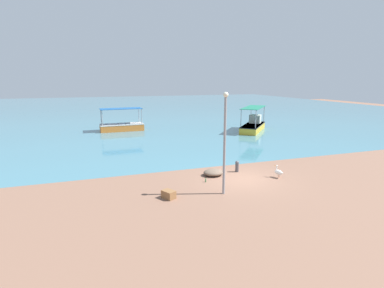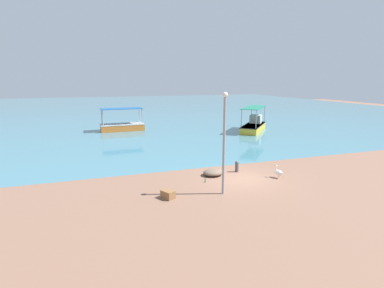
{
  "view_description": "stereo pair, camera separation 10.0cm",
  "coord_description": "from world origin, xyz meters",
  "px_view_note": "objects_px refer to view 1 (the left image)",
  "views": [
    {
      "loc": [
        -8.73,
        -15.93,
        6.14
      ],
      "look_at": [
        -1.26,
        5.94,
        1.1
      ],
      "focal_mm": 28.0,
      "sensor_mm": 36.0,
      "label": 1
    },
    {
      "loc": [
        -8.64,
        -15.96,
        6.14
      ],
      "look_at": [
        -1.26,
        5.94,
        1.1
      ],
      "focal_mm": 28.0,
      "sensor_mm": 36.0,
      "label": 2
    }
  ],
  "objects_px": {
    "fishing_boat_near_right": "(122,126)",
    "pelican": "(278,172)",
    "fishing_boat_near_left": "(253,125)",
    "mooring_bollard": "(237,166)",
    "lamp_post": "(225,138)",
    "cargo_crate": "(169,194)",
    "glass_bottle": "(206,180)",
    "net_pile": "(213,172)"
  },
  "relations": [
    {
      "from": "fishing_boat_near_right",
      "to": "pelican",
      "type": "relative_size",
      "value": 6.46
    },
    {
      "from": "fishing_boat_near_left",
      "to": "mooring_bollard",
      "type": "distance_m",
      "value": 16.82
    },
    {
      "from": "fishing_boat_near_left",
      "to": "lamp_post",
      "type": "distance_m",
      "value": 21.1
    },
    {
      "from": "fishing_boat_near_right",
      "to": "mooring_bollard",
      "type": "xyz_separation_m",
      "value": [
        5.59,
        -19.26,
        -0.16
      ]
    },
    {
      "from": "fishing_boat_near_right",
      "to": "cargo_crate",
      "type": "height_order",
      "value": "fishing_boat_near_right"
    },
    {
      "from": "glass_bottle",
      "to": "mooring_bollard",
      "type": "bearing_deg",
      "value": 24.37
    },
    {
      "from": "fishing_boat_near_left",
      "to": "cargo_crate",
      "type": "height_order",
      "value": "fishing_boat_near_left"
    },
    {
      "from": "pelican",
      "to": "mooring_bollard",
      "type": "height_order",
      "value": "pelican"
    },
    {
      "from": "fishing_boat_near_right",
      "to": "net_pile",
      "type": "height_order",
      "value": "fishing_boat_near_right"
    },
    {
      "from": "net_pile",
      "to": "cargo_crate",
      "type": "bearing_deg",
      "value": -143.46
    },
    {
      "from": "pelican",
      "to": "lamp_post",
      "type": "distance_m",
      "value": 5.36
    },
    {
      "from": "pelican",
      "to": "cargo_crate",
      "type": "xyz_separation_m",
      "value": [
        -7.42,
        -0.99,
        -0.16
      ]
    },
    {
      "from": "fishing_boat_near_right",
      "to": "glass_bottle",
      "type": "height_order",
      "value": "fishing_boat_near_right"
    },
    {
      "from": "pelican",
      "to": "cargo_crate",
      "type": "bearing_deg",
      "value": -172.37
    },
    {
      "from": "lamp_post",
      "to": "mooring_bollard",
      "type": "distance_m",
      "value": 4.94
    },
    {
      "from": "fishing_boat_near_right",
      "to": "cargo_crate",
      "type": "relative_size",
      "value": 7.54
    },
    {
      "from": "lamp_post",
      "to": "glass_bottle",
      "type": "distance_m",
      "value": 3.64
    },
    {
      "from": "fishing_boat_near_right",
      "to": "lamp_post",
      "type": "xyz_separation_m",
      "value": [
        3.08,
        -22.56,
        2.53
      ]
    },
    {
      "from": "glass_bottle",
      "to": "cargo_crate",
      "type": "bearing_deg",
      "value": -148.17
    },
    {
      "from": "net_pile",
      "to": "pelican",
      "type": "bearing_deg",
      "value": -25.28
    },
    {
      "from": "fishing_boat_near_right",
      "to": "lamp_post",
      "type": "relative_size",
      "value": 0.94
    },
    {
      "from": "mooring_bollard",
      "to": "glass_bottle",
      "type": "relative_size",
      "value": 2.86
    },
    {
      "from": "lamp_post",
      "to": "fishing_boat_near_right",
      "type": "bearing_deg",
      "value": 97.78
    },
    {
      "from": "mooring_bollard",
      "to": "glass_bottle",
      "type": "distance_m",
      "value": 3.04
    },
    {
      "from": "pelican",
      "to": "glass_bottle",
      "type": "relative_size",
      "value": 2.96
    },
    {
      "from": "pelican",
      "to": "net_pile",
      "type": "xyz_separation_m",
      "value": [
        -3.71,
        1.75,
        -0.17
      ]
    },
    {
      "from": "net_pile",
      "to": "glass_bottle",
      "type": "distance_m",
      "value": 1.4
    },
    {
      "from": "cargo_crate",
      "to": "lamp_post",
      "type": "bearing_deg",
      "value": -6.4
    },
    {
      "from": "mooring_bollard",
      "to": "glass_bottle",
      "type": "bearing_deg",
      "value": -155.63
    },
    {
      "from": "lamp_post",
      "to": "net_pile",
      "type": "relative_size",
      "value": 4.17
    },
    {
      "from": "fishing_boat_near_right",
      "to": "lamp_post",
      "type": "height_order",
      "value": "lamp_post"
    },
    {
      "from": "net_pile",
      "to": "fishing_boat_near_left",
      "type": "bearing_deg",
      "value": 51.86
    },
    {
      "from": "pelican",
      "to": "cargo_crate",
      "type": "distance_m",
      "value": 7.49
    },
    {
      "from": "fishing_boat_near_left",
      "to": "lamp_post",
      "type": "relative_size",
      "value": 1.07
    },
    {
      "from": "pelican",
      "to": "net_pile",
      "type": "bearing_deg",
      "value": 154.72
    },
    {
      "from": "fishing_boat_near_left",
      "to": "pelican",
      "type": "xyz_separation_m",
      "value": [
        -7.44,
        -15.95,
        -0.29
      ]
    },
    {
      "from": "cargo_crate",
      "to": "glass_bottle",
      "type": "height_order",
      "value": "cargo_crate"
    },
    {
      "from": "lamp_post",
      "to": "net_pile",
      "type": "distance_m",
      "value": 4.29
    },
    {
      "from": "pelican",
      "to": "lamp_post",
      "type": "bearing_deg",
      "value": -163.25
    },
    {
      "from": "fishing_boat_near_left",
      "to": "net_pile",
      "type": "distance_m",
      "value": 18.06
    },
    {
      "from": "fishing_boat_near_left",
      "to": "glass_bottle",
      "type": "relative_size",
      "value": 21.75
    },
    {
      "from": "fishing_boat_near_left",
      "to": "pelican",
      "type": "height_order",
      "value": "fishing_boat_near_left"
    }
  ]
}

